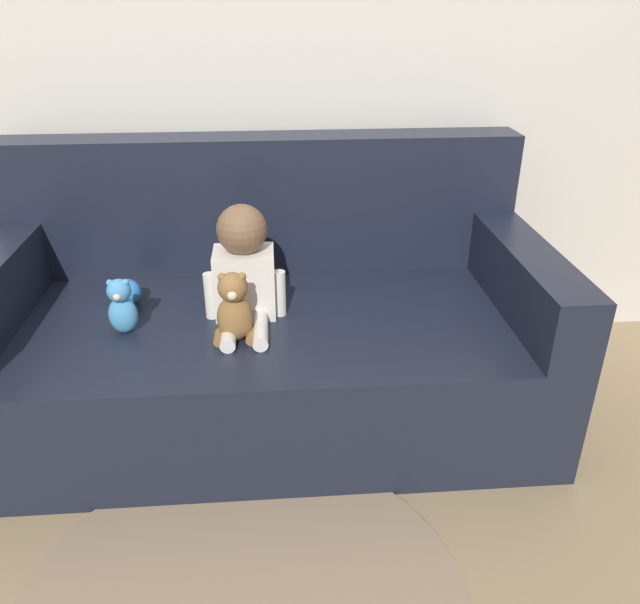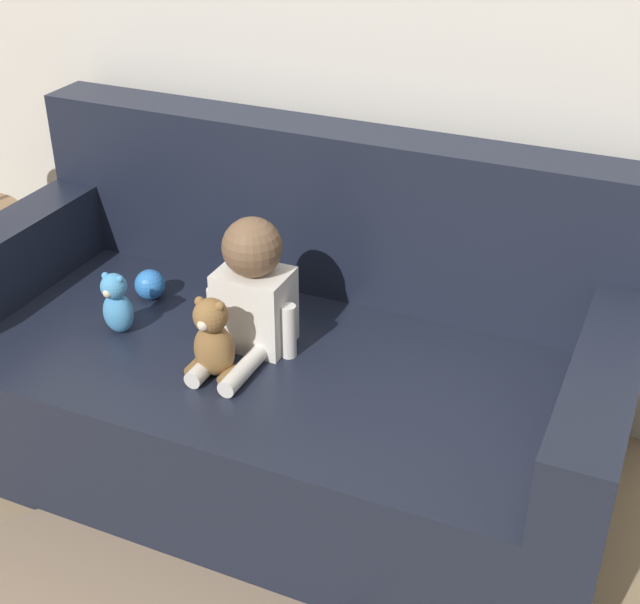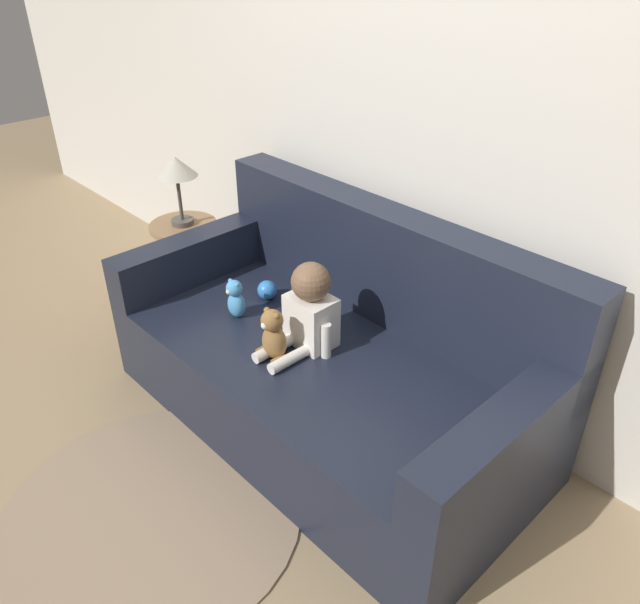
% 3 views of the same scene
% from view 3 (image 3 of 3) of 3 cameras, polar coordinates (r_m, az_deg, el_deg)
% --- Properties ---
extents(ground_plane, '(12.00, 12.00, 0.00)m').
position_cam_3_polar(ground_plane, '(2.96, 0.22, -10.76)').
color(ground_plane, '#9E8460').
extents(wall_back, '(8.00, 0.05, 2.60)m').
position_cam_3_polar(wall_back, '(2.70, 9.46, 16.37)').
color(wall_back, silver).
rests_on(wall_back, ground_plane).
extents(couch, '(1.95, 0.97, 0.94)m').
position_cam_3_polar(couch, '(2.79, 1.26, -5.36)').
color(couch, black).
rests_on(couch, ground_plane).
extents(person_baby, '(0.27, 0.36, 0.39)m').
position_cam_3_polar(person_baby, '(2.62, -1.03, -0.74)').
color(person_baby, white).
rests_on(person_baby, couch).
extents(teddy_bear_brown, '(0.14, 0.11, 0.24)m').
position_cam_3_polar(teddy_bear_brown, '(2.58, -4.29, -3.10)').
color(teddy_bear_brown, olive).
rests_on(teddy_bear_brown, couch).
extents(plush_toy_side, '(0.09, 0.09, 0.19)m').
position_cam_3_polar(plush_toy_side, '(2.88, -7.72, 0.29)').
color(plush_toy_side, '#4C9EDB').
rests_on(plush_toy_side, couch).
extents(toy_ball, '(0.09, 0.09, 0.09)m').
position_cam_3_polar(toy_ball, '(3.02, -4.86, 1.10)').
color(toy_ball, '#337FDB').
rests_on(toy_ball, couch).
extents(floor_rug, '(1.18, 1.18, 0.01)m').
position_cam_3_polar(floor_rug, '(2.67, -15.17, -18.13)').
color(floor_rug, gray).
rests_on(floor_rug, ground_plane).
extents(side_table, '(0.37, 0.37, 0.94)m').
position_cam_3_polar(side_table, '(3.47, -12.69, 9.08)').
color(side_table, '#93704C').
rests_on(side_table, ground_plane).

